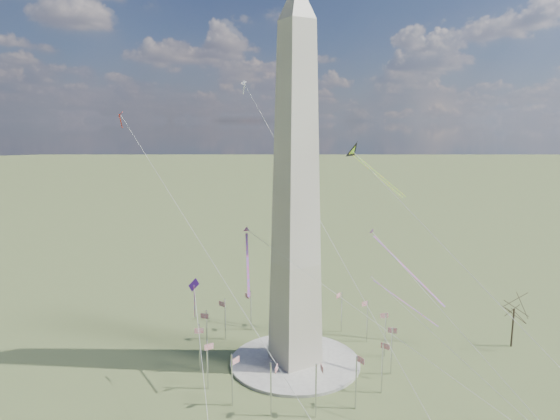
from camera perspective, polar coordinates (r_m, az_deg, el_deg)
ground at (r=144.95m, az=1.72°, el=-17.08°), size 2000.00×2000.00×0.00m
plaza at (r=144.76m, az=1.72°, el=-16.94°), size 36.00×36.00×0.80m
washington_monument at (r=130.20m, az=1.83°, el=2.04°), size 15.56×15.56×100.00m
flagpole_ring at (r=141.77m, az=1.73°, el=-14.46°), size 54.40×54.40×13.00m
tree_near at (r=164.38m, az=25.22°, el=-9.89°), size 10.17×10.17×17.79m
kite_delta_black at (r=159.72m, az=8.64°, el=6.35°), size 12.25×20.00×16.49m
kite_diamond_purple at (r=127.82m, az=-9.80°, el=-8.86°), size 1.92×3.34×10.60m
kite_streamer_left at (r=139.39m, az=12.97°, el=-5.12°), size 5.85×24.08×16.65m
kite_streamer_mid at (r=128.32m, az=-3.76°, el=-4.92°), size 9.45×17.62×13.09m
kite_streamer_right at (r=158.37m, az=12.97°, el=-9.41°), size 14.23×17.02×14.39m
kite_small_red at (r=143.25m, az=-17.77°, el=10.20°), size 1.49×2.16×4.53m
kite_small_white at (r=174.67m, az=-4.15°, el=14.16°), size 1.62×1.57×4.61m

